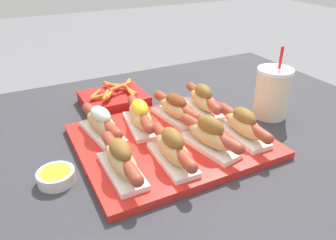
% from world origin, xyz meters
% --- Properties ---
extents(serving_tray, '(0.45, 0.37, 0.02)m').
position_xyz_m(serving_tray, '(0.01, -0.02, 0.73)').
color(serving_tray, red).
rests_on(serving_tray, patio_table).
extents(hot_dog_0, '(0.06, 0.20, 0.08)m').
position_xyz_m(hot_dog_0, '(-0.14, -0.10, 0.77)').
color(hot_dog_0, white).
rests_on(hot_dog_0, serving_tray).
extents(hot_dog_1, '(0.07, 0.20, 0.08)m').
position_xyz_m(hot_dog_1, '(-0.03, -0.11, 0.77)').
color(hot_dog_1, white).
rests_on(hot_dog_1, serving_tray).
extents(hot_dog_2, '(0.09, 0.20, 0.08)m').
position_xyz_m(hot_dog_2, '(0.07, -0.10, 0.77)').
color(hot_dog_2, white).
rests_on(hot_dog_2, serving_tray).
extents(hot_dog_3, '(0.06, 0.20, 0.08)m').
position_xyz_m(hot_dog_3, '(0.17, -0.10, 0.77)').
color(hot_dog_3, white).
rests_on(hot_dog_3, serving_tray).
extents(hot_dog_4, '(0.08, 0.20, 0.07)m').
position_xyz_m(hot_dog_4, '(-0.13, 0.07, 0.77)').
color(hot_dog_4, white).
rests_on(hot_dog_4, serving_tray).
extents(hot_dog_5, '(0.08, 0.20, 0.07)m').
position_xyz_m(hot_dog_5, '(-0.03, 0.06, 0.77)').
color(hot_dog_5, white).
rests_on(hot_dog_5, serving_tray).
extents(hot_dog_6, '(0.08, 0.20, 0.07)m').
position_xyz_m(hot_dog_6, '(0.07, 0.06, 0.77)').
color(hot_dog_6, white).
rests_on(hot_dog_6, serving_tray).
extents(hot_dog_7, '(0.08, 0.20, 0.08)m').
position_xyz_m(hot_dog_7, '(0.16, 0.07, 0.77)').
color(hot_dog_7, white).
rests_on(hot_dog_7, serving_tray).
extents(sauce_bowl, '(0.08, 0.08, 0.03)m').
position_xyz_m(sauce_bowl, '(-0.27, -0.05, 0.73)').
color(sauce_bowl, silver).
rests_on(sauce_bowl, patio_table).
extents(drink_cup, '(0.10, 0.10, 0.20)m').
position_xyz_m(drink_cup, '(0.34, -0.02, 0.79)').
color(drink_cup, beige).
rests_on(drink_cup, patio_table).
extents(fries_basket, '(0.19, 0.15, 0.06)m').
position_xyz_m(fries_basket, '(-0.04, 0.26, 0.74)').
color(fries_basket, '#B21919').
rests_on(fries_basket, patio_table).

